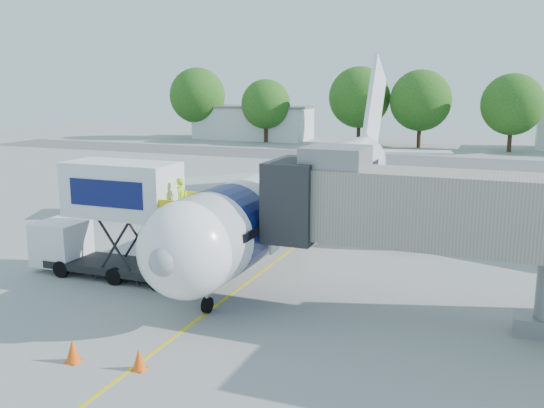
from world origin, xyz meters
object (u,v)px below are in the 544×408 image
at_px(jet_bridge, 425,210).
at_px(catering_hiloader, 112,220).
at_px(ground_tug, 89,356).
at_px(aircraft, 313,186).

xyz_separation_m(jet_bridge, catering_hiloader, (-14.26, -0.00, -1.58)).
distance_m(catering_hiloader, ground_tug, 10.59).
xyz_separation_m(catering_hiloader, ground_tug, (5.49, -8.83, -1.97)).
distance_m(aircraft, jet_bridge, 13.77).
relative_size(aircraft, jet_bridge, 2.71).
height_order(aircraft, catering_hiloader, aircraft).
height_order(catering_hiloader, ground_tug, catering_hiloader).
bearing_deg(ground_tug, jet_bridge, 23.79).
bearing_deg(catering_hiloader, aircraft, 60.62).
distance_m(aircraft, ground_tug, 20.09).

